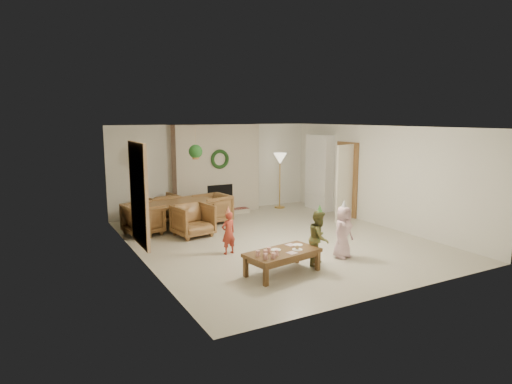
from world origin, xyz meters
TOP-DOWN VIEW (x-y plane):
  - floor at (0.00, 0.00)m, footprint 7.00×7.00m
  - ceiling at (0.00, 0.00)m, footprint 7.00×7.00m
  - wall_back at (0.00, 3.50)m, footprint 7.00×0.00m
  - wall_front at (0.00, -3.50)m, footprint 7.00×0.00m
  - wall_left at (-3.00, 0.00)m, footprint 0.00×7.00m
  - wall_right at (3.00, 0.00)m, footprint 0.00×7.00m
  - fireplace_mass at (0.00, 3.30)m, footprint 2.50×0.40m
  - fireplace_hearth at (0.00, 2.95)m, footprint 1.60×0.30m
  - fireplace_firebox at (0.00, 3.12)m, footprint 0.75×0.12m
  - fireplace_wreath at (0.00, 3.07)m, footprint 0.54×0.10m
  - floor_lamp_base at (1.91, 3.00)m, footprint 0.31×0.31m
  - floor_lamp_post at (1.91, 3.00)m, footprint 0.03×0.03m
  - floor_lamp_shade at (1.91, 3.00)m, footprint 0.40×0.40m
  - bookshelf_carcass at (2.84, 2.30)m, footprint 0.30×1.00m
  - bookshelf_shelf_a at (2.82, 2.30)m, footprint 0.30×0.92m
  - bookshelf_shelf_b at (2.82, 2.30)m, footprint 0.30×0.92m
  - bookshelf_shelf_c at (2.82, 2.30)m, footprint 0.30×0.92m
  - bookshelf_shelf_d at (2.82, 2.30)m, footprint 0.30×0.92m
  - books_row_lower at (2.80, 2.15)m, footprint 0.20×0.40m
  - books_row_mid at (2.80, 2.35)m, footprint 0.20×0.44m
  - books_row_upper at (2.80, 2.20)m, footprint 0.20×0.36m
  - door_frame at (2.96, 1.20)m, footprint 0.05×0.86m
  - door_leaf at (2.58, 0.82)m, footprint 0.77×0.32m
  - curtain_panel at (-2.96, 0.20)m, footprint 0.06×1.20m
  - dining_table at (-1.66, 2.01)m, footprint 2.06×1.36m
  - dining_chair_near at (-1.52, 1.18)m, footprint 0.92×0.93m
  - dining_chair_far at (-1.79, 2.84)m, footprint 0.92×0.93m
  - dining_chair_left at (-2.49, 1.88)m, footprint 0.93×0.92m
  - dining_chair_right at (-0.62, 2.18)m, footprint 0.93×0.92m
  - hanging_plant_cord at (-1.30, 1.50)m, footprint 0.01×0.01m
  - hanging_plant_pot at (-1.30, 1.50)m, footprint 0.16×0.16m
  - hanging_plant_foliage at (-1.30, 1.50)m, footprint 0.32×0.32m
  - coffee_table_top at (-1.01, -1.89)m, footprint 1.42×0.89m
  - coffee_table_apron at (-1.01, -1.89)m, footprint 1.30×0.77m
  - coffee_leg_fl at (-1.56, -2.27)m, footprint 0.08×0.08m
  - coffee_leg_fr at (-0.37, -2.06)m, footprint 0.08×0.08m
  - coffee_leg_bl at (-1.65, -1.73)m, footprint 0.08×0.08m
  - coffee_leg_br at (-0.47, -1.52)m, footprint 0.08×0.08m
  - cup_a at (-1.49, -2.13)m, footprint 0.08×0.08m
  - cup_b at (-1.52, -1.93)m, footprint 0.08×0.08m
  - cup_c at (-1.36, -2.16)m, footprint 0.08×0.08m
  - cup_d at (-1.39, -1.96)m, footprint 0.08×0.08m
  - cup_e at (-1.23, -2.06)m, footprint 0.08×0.08m
  - cup_f at (-1.27, -1.86)m, footprint 0.08×0.08m
  - plate_a at (-1.08, -1.78)m, footprint 0.21×0.21m
  - plate_b at (-0.74, -1.95)m, footprint 0.21×0.21m
  - plate_c at (-0.58, -1.71)m, footprint 0.21×0.21m
  - food_scoop at (-0.74, -1.95)m, footprint 0.08×0.08m
  - napkin_left at (-0.93, -2.07)m, footprint 0.18×0.18m
  - napkin_right at (-0.69, -1.65)m, footprint 0.18×0.18m
  - child_red at (-1.37, -0.42)m, footprint 0.34×0.26m
  - party_hat_red at (-1.37, -0.42)m, footprint 0.14×0.14m
  - child_plaid at (-0.17, -1.81)m, footprint 0.63×0.62m
  - party_hat_plaid at (-0.17, -1.81)m, footprint 0.16×0.16m
  - child_pink at (0.50, -1.68)m, footprint 0.57×0.45m
  - party_hat_pink at (0.50, -1.68)m, footprint 0.15×0.15m

SIDE VIEW (x-z plane):
  - floor at x=0.00m, z-range 0.00..0.00m
  - floor_lamp_base at x=1.91m, z-range 0.00..0.03m
  - fireplace_hearth at x=0.00m, z-range 0.00..0.12m
  - coffee_leg_fl at x=-1.56m, z-range 0.00..0.35m
  - coffee_leg_fr at x=-0.37m, z-range 0.00..0.35m
  - coffee_leg_bl at x=-1.65m, z-range 0.00..0.35m
  - coffee_leg_br at x=-0.47m, z-range 0.00..0.35m
  - coffee_table_apron at x=-1.01m, z-range 0.27..0.35m
  - dining_table at x=-1.66m, z-range 0.00..0.67m
  - dining_chair_near at x=-1.52m, z-range 0.00..0.74m
  - dining_chair_far at x=-1.79m, z-range 0.00..0.74m
  - dining_chair_left at x=-2.49m, z-range 0.00..0.74m
  - dining_chair_right at x=-0.62m, z-range 0.00..0.74m
  - coffee_table_top at x=-1.01m, z-range 0.35..0.41m
  - napkin_left at x=-0.93m, z-range 0.41..0.41m
  - napkin_right at x=-0.69m, z-range 0.41..0.41m
  - plate_a at x=-1.08m, z-range 0.41..0.42m
  - plate_b at x=-0.74m, z-range 0.41..0.42m
  - plate_c at x=-0.58m, z-range 0.41..0.42m
  - child_red at x=-1.37m, z-range 0.00..0.86m
  - fireplace_firebox at x=0.00m, z-range 0.07..0.82m
  - bookshelf_shelf_a at x=2.82m, z-range 0.43..0.47m
  - food_scoop at x=-0.74m, z-range 0.42..0.49m
  - cup_a at x=-1.49m, z-range 0.41..0.50m
  - cup_b at x=-1.52m, z-range 0.41..0.50m
  - cup_c at x=-1.36m, z-range 0.41..0.50m
  - cup_d at x=-1.39m, z-range 0.41..0.50m
  - cup_e at x=-1.23m, z-range 0.41..0.50m
  - cup_f at x=-1.27m, z-range 0.41..0.50m
  - child_pink at x=0.50m, z-range 0.00..1.02m
  - child_plaid at x=-0.17m, z-range 0.00..1.03m
  - books_row_lower at x=2.80m, z-range 0.47..0.71m
  - floor_lamp_post at x=1.91m, z-range 0.03..1.51m
  - bookshelf_shelf_b at x=2.82m, z-range 0.83..0.86m
  - party_hat_red at x=-1.37m, z-range 0.82..0.98m
  - books_row_mid at x=2.80m, z-range 0.87..1.11m
  - door_leaf at x=2.58m, z-range 0.00..2.00m
  - door_frame at x=2.96m, z-range 0.00..2.04m
  - party_hat_plaid at x=-0.17m, z-range 0.98..1.15m
  - party_hat_pink at x=0.50m, z-range 0.97..1.16m
  - bookshelf_carcass at x=2.84m, z-range 0.00..2.20m
  - wall_back at x=0.00m, z-range -2.25..4.75m
  - wall_front at x=0.00m, z-range -2.25..4.75m
  - wall_left at x=-3.00m, z-range -2.25..4.75m
  - wall_right at x=3.00m, z-range -2.25..4.75m
  - fireplace_mass at x=0.00m, z-range 0.00..2.50m
  - bookshelf_shelf_c at x=2.82m, z-range 1.24..1.26m
  - curtain_panel at x=-2.96m, z-range 0.25..2.25m
  - books_row_upper at x=2.80m, z-range 1.27..1.49m
  - floor_lamp_shade at x=1.91m, z-range 1.32..1.65m
  - fireplace_wreath at x=0.00m, z-range 1.28..1.82m
  - bookshelf_shelf_d at x=2.82m, z-range 1.64..1.66m
  - hanging_plant_pot at x=-1.30m, z-range 1.74..1.86m
  - hanging_plant_foliage at x=-1.30m, z-range 1.76..2.08m
  - hanging_plant_cord at x=-1.30m, z-range 1.80..2.50m
  - ceiling at x=0.00m, z-range 2.50..2.50m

